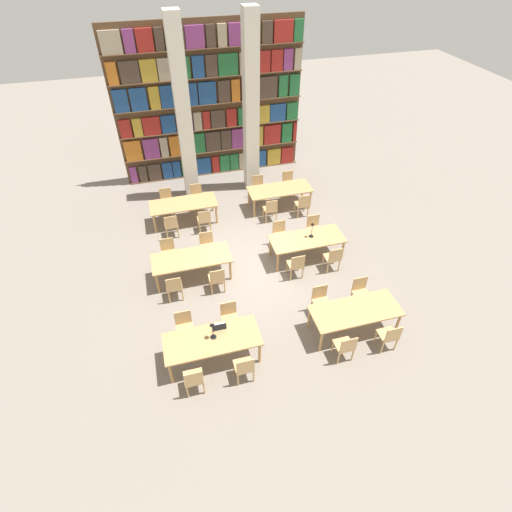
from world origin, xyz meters
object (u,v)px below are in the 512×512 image
(reading_table_3, at_px, (307,240))
(reading_table_4, at_px, (183,205))
(reading_table_2, at_px, (192,260))
(chair_10, at_px, (217,279))
(chair_0, at_px, (194,379))
(chair_8, at_px, (174,287))
(chair_13, at_px, (280,234))
(chair_3, at_px, (230,317))
(chair_23, at_px, (288,182))
(chair_6, at_px, (389,336))
(desk_lamp_1, at_px, (312,227))
(reading_table_1, at_px, (355,312))
(chair_17, at_px, (167,200))
(reading_table_0, at_px, (212,341))
(chair_20, at_px, (270,209))
(desk_lamp_0, at_px, (212,328))
(chair_12, at_px, (296,265))
(chair_9, at_px, (168,252))
(reading_table_5, at_px, (280,191))
(chair_7, at_px, (361,292))
(chair_18, at_px, (204,220))
(laptop, at_px, (219,327))
(chair_16, at_px, (171,225))
(chair_11, at_px, (207,245))
(chair_14, at_px, (333,258))
(pillar_left, at_px, (183,115))
(chair_1, at_px, (184,326))
(chair_2, at_px, (244,367))
(pillar_center, at_px, (251,108))
(chair_21, at_px, (259,187))
(chair_19, at_px, (197,196))
(chair_22, at_px, (303,204))

(reading_table_3, height_order, reading_table_4, same)
(reading_table_2, xyz_separation_m, chair_10, (0.56, -0.74, -0.19))
(chair_0, distance_m, chair_8, 2.91)
(chair_13, bearing_deg, chair_3, 52.07)
(chair_23, bearing_deg, chair_3, 58.59)
(chair_6, distance_m, desk_lamp_1, 3.82)
(reading_table_3, bearing_deg, reading_table_1, -87.33)
(chair_17, bearing_deg, reading_table_0, 93.58)
(chair_3, xyz_separation_m, chair_23, (3.49, 5.71, 0.00))
(chair_13, relative_size, chair_20, 1.00)
(chair_20, height_order, chair_23, same)
(desk_lamp_0, distance_m, chair_12, 3.50)
(chair_10, distance_m, chair_13, 2.69)
(chair_9, relative_size, chair_17, 1.00)
(chair_13, bearing_deg, reading_table_4, -37.97)
(chair_6, xyz_separation_m, reading_table_5, (-0.61, 6.53, 0.19))
(chair_7, height_order, chair_18, same)
(reading_table_3, relative_size, chair_23, 2.52)
(laptop, relative_size, chair_9, 0.37)
(chair_7, distance_m, chair_18, 5.49)
(reading_table_5, bearing_deg, chair_16, -169.07)
(chair_11, height_order, chair_14, same)
(laptop, bearing_deg, chair_14, -153.42)
(reading_table_0, relative_size, laptop, 6.88)
(pillar_left, height_order, chair_8, pillar_left)
(chair_13, xyz_separation_m, chair_14, (1.13, -1.49, 0.00))
(chair_1, distance_m, laptop, 0.96)
(chair_20, bearing_deg, chair_11, -151.07)
(chair_13, bearing_deg, chair_2, 62.85)
(chair_10, height_order, chair_23, same)
(chair_1, xyz_separation_m, chair_2, (1.12, -1.49, 0.00))
(chair_8, relative_size, chair_17, 1.00)
(chair_12, xyz_separation_m, chair_20, (0.11, 2.85, 0.00))
(pillar_left, xyz_separation_m, pillar_center, (2.28, 0.00, 0.00))
(chair_10, bearing_deg, reading_table_0, -103.59)
(chair_7, distance_m, chair_21, 5.90)
(chair_11, bearing_deg, reading_table_0, 81.85)
(reading_table_2, height_order, chair_19, chair_19)
(reading_table_2, xyz_separation_m, chair_22, (4.09, 2.06, -0.19))
(chair_10, distance_m, reading_table_3, 2.96)
(reading_table_1, bearing_deg, chair_20, 97.06)
(chair_9, relative_size, reading_table_5, 0.40)
(chair_1, relative_size, chair_22, 1.00)
(pillar_center, bearing_deg, chair_9, -133.45)
(desk_lamp_1, bearing_deg, chair_13, 136.99)
(reading_table_3, distance_m, chair_22, 2.21)
(reading_table_1, xyz_separation_m, reading_table_2, (-3.57, 2.98, 0.00))
(laptop, bearing_deg, chair_11, -95.05)
(chair_18, bearing_deg, reading_table_3, -37.51)
(chair_18, bearing_deg, chair_20, 0.08)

